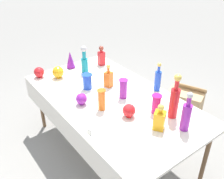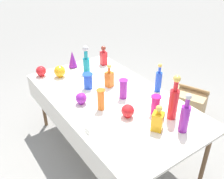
# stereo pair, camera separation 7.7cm
# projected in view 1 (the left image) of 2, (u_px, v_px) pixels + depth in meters

# --- Properties ---
(ground_plane) EXTENTS (40.00, 40.00, 0.00)m
(ground_plane) POSITION_uv_depth(u_px,v_px,m) (112.00, 150.00, 3.04)
(ground_plane) COLOR gray
(display_table) EXTENTS (2.05, 1.14, 0.76)m
(display_table) POSITION_uv_depth(u_px,v_px,m) (110.00, 102.00, 2.66)
(display_table) COLOR white
(display_table) RESTS_ON ground
(tall_bottle_0) EXTENTS (0.08, 0.08, 0.38)m
(tall_bottle_0) POSITION_uv_depth(u_px,v_px,m) (186.00, 115.00, 2.13)
(tall_bottle_0) COLOR purple
(tall_bottle_0) RESTS_ON display_table
(tall_bottle_1) EXTENTS (0.09, 0.09, 0.45)m
(tall_bottle_1) POSITION_uv_depth(u_px,v_px,m) (175.00, 100.00, 2.27)
(tall_bottle_1) COLOR red
(tall_bottle_1) RESTS_ON display_table
(tall_bottle_2) EXTENTS (0.08, 0.08, 0.35)m
(tall_bottle_2) POSITION_uv_depth(u_px,v_px,m) (84.00, 61.00, 3.10)
(tall_bottle_2) COLOR teal
(tall_bottle_2) RESTS_ON display_table
(tall_bottle_3) EXTENTS (0.07, 0.07, 0.33)m
(tall_bottle_3) POSITION_uv_depth(u_px,v_px,m) (158.00, 80.00, 2.72)
(tall_bottle_3) COLOR blue
(tall_bottle_3) RESTS_ON display_table
(square_decanter_0) EXTENTS (0.10, 0.10, 0.27)m
(square_decanter_0) POSITION_uv_depth(u_px,v_px,m) (108.00, 78.00, 2.81)
(square_decanter_0) COLOR orange
(square_decanter_0) RESTS_ON display_table
(square_decanter_1) EXTENTS (0.13, 0.13, 0.25)m
(square_decanter_1) POSITION_uv_depth(u_px,v_px,m) (160.00, 119.00, 2.17)
(square_decanter_1) COLOR orange
(square_decanter_1) RESTS_ON display_table
(square_decanter_2) EXTENTS (0.09, 0.09, 0.27)m
(square_decanter_2) POSITION_uv_depth(u_px,v_px,m) (101.00, 56.00, 3.30)
(square_decanter_2) COLOR red
(square_decanter_2) RESTS_ON display_table
(slender_vase_0) EXTENTS (0.08, 0.08, 0.22)m
(slender_vase_0) POSITION_uv_depth(u_px,v_px,m) (102.00, 99.00, 2.41)
(slender_vase_0) COLOR orange
(slender_vase_0) RESTS_ON display_table
(slender_vase_1) EXTENTS (0.10, 0.10, 0.19)m
(slender_vase_1) POSITION_uv_depth(u_px,v_px,m) (156.00, 103.00, 2.37)
(slender_vase_1) COLOR #C61972
(slender_vase_1) RESTS_ON display_table
(slender_vase_2) EXTENTS (0.11, 0.11, 0.18)m
(slender_vase_2) POSITION_uv_depth(u_px,v_px,m) (87.00, 81.00, 2.77)
(slender_vase_2) COLOR blue
(slender_vase_2) RESTS_ON display_table
(slender_vase_3) EXTENTS (0.09, 0.09, 0.21)m
(slender_vase_3) POSITION_uv_depth(u_px,v_px,m) (123.00, 88.00, 2.60)
(slender_vase_3) COLOR purple
(slender_vase_3) RESTS_ON display_table
(fluted_vase_0) EXTENTS (0.11, 0.11, 0.22)m
(fluted_vase_0) POSITION_uv_depth(u_px,v_px,m) (70.00, 60.00, 3.22)
(fluted_vase_0) COLOR purple
(fluted_vase_0) RESTS_ON display_table
(round_bowl_0) EXTENTS (0.14, 0.14, 0.15)m
(round_bowl_0) POSITION_uv_depth(u_px,v_px,m) (58.00, 72.00, 3.00)
(round_bowl_0) COLOR orange
(round_bowl_0) RESTS_ON display_table
(round_bowl_1) EXTENTS (0.12, 0.12, 0.13)m
(round_bowl_1) POSITION_uv_depth(u_px,v_px,m) (39.00, 72.00, 3.02)
(round_bowl_1) COLOR red
(round_bowl_1) RESTS_ON display_table
(round_bowl_2) EXTENTS (0.12, 0.12, 0.12)m
(round_bowl_2) POSITION_uv_depth(u_px,v_px,m) (82.00, 99.00, 2.51)
(round_bowl_2) COLOR purple
(round_bowl_2) RESTS_ON display_table
(round_bowl_3) EXTENTS (0.12, 0.12, 0.13)m
(round_bowl_3) POSITION_uv_depth(u_px,v_px,m) (129.00, 110.00, 2.33)
(round_bowl_3) COLOR red
(round_bowl_3) RESTS_ON display_table
(price_tag_left) EXTENTS (0.06, 0.02, 0.04)m
(price_tag_left) POSITION_uv_depth(u_px,v_px,m) (89.00, 132.00, 2.14)
(price_tag_left) COLOR white
(price_tag_left) RESTS_ON display_table
(cardboard_box_behind_left) EXTENTS (0.56, 0.48, 0.45)m
(cardboard_box_behind_left) POSITION_uv_depth(u_px,v_px,m) (185.00, 103.00, 3.60)
(cardboard_box_behind_left) COLOR tan
(cardboard_box_behind_left) RESTS_ON ground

